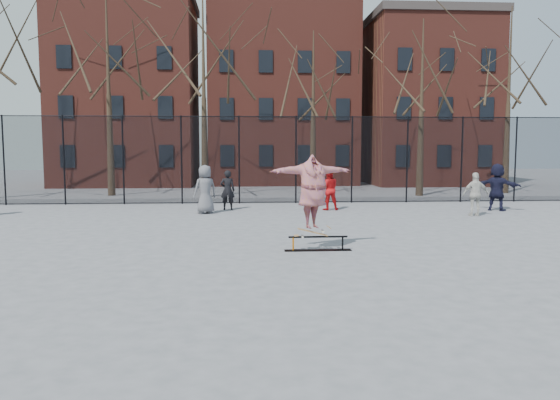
{
  "coord_description": "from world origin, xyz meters",
  "views": [
    {
      "loc": [
        -1.19,
        -11.95,
        2.62
      ],
      "look_at": [
        -0.3,
        1.5,
        1.29
      ],
      "focal_mm": 35.0,
      "sensor_mm": 36.0,
      "label": 1
    }
  ],
  "objects": [
    {
      "name": "tree_row",
      "position": [
        -0.25,
        17.15,
        7.36
      ],
      "size": [
        33.66,
        7.46,
        10.67
      ],
      "color": "black",
      "rests_on": "ground"
    },
    {
      "name": "ground",
      "position": [
        0.0,
        0.0,
        0.0
      ],
      "size": [
        100.0,
        100.0,
        0.0
      ],
      "primitive_type": "plane",
      "color": "slate"
    },
    {
      "name": "bystander_grey",
      "position": [
        -2.7,
        9.34,
        0.95
      ],
      "size": [
        1.1,
        0.96,
        1.9
      ],
      "primitive_type": "imported",
      "rotation": [
        0.0,
        0.0,
        3.62
      ],
      "color": "#5F5E63",
      "rests_on": "ground"
    },
    {
      "name": "bystander_white",
      "position": [
        7.5,
        7.91,
        0.82
      ],
      "size": [
        0.98,
        0.44,
        1.64
      ],
      "primitive_type": "imported",
      "rotation": [
        0.0,
        0.0,
        3.1
      ],
      "color": "beige",
      "rests_on": "ground"
    },
    {
      "name": "skate_rail",
      "position": [
        0.66,
        1.5,
        0.15
      ],
      "size": [
        1.69,
        0.26,
        0.37
      ],
      "color": "black",
      "rests_on": "ground"
    },
    {
      "name": "skater",
      "position": [
        0.52,
        1.5,
        1.39
      ],
      "size": [
        2.33,
        1.39,
        1.84
      ],
      "primitive_type": "imported",
      "rotation": [
        0.0,
        0.0,
        0.37
      ],
      "color": "#65317C",
      "rests_on": "skateboard"
    },
    {
      "name": "bystander_red",
      "position": [
        2.28,
        10.2,
        0.87
      ],
      "size": [
        0.86,
        0.68,
        1.73
      ],
      "primitive_type": "imported",
      "rotation": [
        0.0,
        0.0,
        3.17
      ],
      "color": "red",
      "rests_on": "ground"
    },
    {
      "name": "bystander_navy",
      "position": [
        9.09,
        9.53,
        0.96
      ],
      "size": [
        1.76,
        1.54,
        1.92
      ],
      "primitive_type": "imported",
      "rotation": [
        0.0,
        0.0,
        2.49
      ],
      "color": "black",
      "rests_on": "ground"
    },
    {
      "name": "fence",
      "position": [
        -0.01,
        13.0,
        2.05
      ],
      "size": [
        34.03,
        0.07,
        4.0
      ],
      "color": "black",
      "rests_on": "ground"
    },
    {
      "name": "rowhouses",
      "position": [
        0.72,
        26.0,
        6.06
      ],
      "size": [
        29.0,
        7.0,
        13.0
      ],
      "color": "maroon",
      "rests_on": "ground"
    },
    {
      "name": "bystander_black",
      "position": [
        -1.86,
        10.52,
        0.82
      ],
      "size": [
        0.6,
        0.4,
        1.64
      ],
      "primitive_type": "imported",
      "rotation": [
        0.0,
        0.0,
        3.13
      ],
      "color": "black",
      "rests_on": "ground"
    },
    {
      "name": "skateboard",
      "position": [
        0.52,
        1.5,
        0.42
      ],
      "size": [
        0.83,
        0.2,
        0.1
      ],
      "primitive_type": null,
      "color": "olive",
      "rests_on": "skate_rail"
    }
  ]
}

